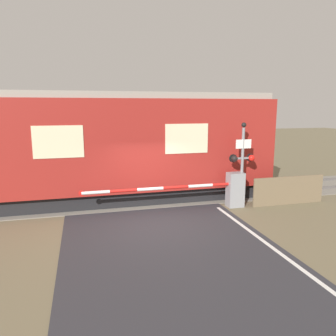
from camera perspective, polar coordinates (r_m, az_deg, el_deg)
The scene contains 6 objects.
ground_plane at distance 10.77m, azimuth -2.25°, elevation -9.62°, with size 80.00×80.00×0.00m, color #6B6047.
track_bed at distance 13.65m, azimuth -5.07°, elevation -5.15°, with size 36.00×3.20×0.13m.
train at distance 13.07m, azimuth -18.08°, elevation 3.29°, with size 16.46×2.91×4.26m.
crossing_barrier at distance 12.39m, azimuth 9.70°, elevation -3.69°, with size 5.99×0.44×1.30m.
signal_post at distance 12.47m, azimuth 12.85°, elevation 1.52°, with size 1.00×0.26×3.16m.
roadside_fence at distance 13.46m, azimuth 20.26°, elevation -3.69°, with size 3.00×0.06×1.10m.
Camera 1 is at (-2.17, -9.87, 3.73)m, focal length 35.00 mm.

